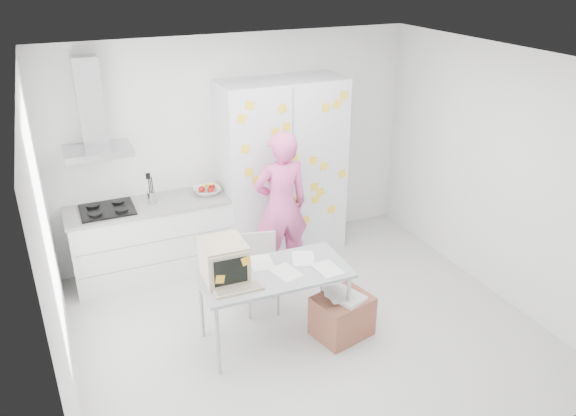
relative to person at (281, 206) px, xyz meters
name	(u,v)px	position (x,y,z in m)	size (l,w,h in m)	color
floor	(306,328)	(-0.19, -1.10, -0.90)	(4.50, 4.00, 0.02)	silver
walls	(278,182)	(-0.19, -0.38, 0.46)	(4.52, 4.01, 2.70)	white
ceiling	(310,62)	(-0.19, -1.10, 1.81)	(4.50, 4.00, 0.02)	white
counter_run	(152,239)	(-1.39, 0.60, -0.41)	(1.84, 0.63, 1.28)	white
range_hood	(92,116)	(-1.84, 0.74, 1.07)	(0.70, 0.48, 1.01)	silver
tall_cabinet	(282,169)	(0.26, 0.57, 0.21)	(1.50, 0.68, 2.20)	silver
person	(281,206)	(0.00, 0.00, 0.00)	(0.65, 0.42, 1.77)	#DF569A
desk	(243,267)	(-0.85, -1.08, -0.02)	(1.45, 0.76, 1.14)	#969CA0
chair	(260,267)	(-0.47, -0.53, -0.41)	(0.46, 0.46, 0.84)	#B6B6B4
cardboard_box	(342,315)	(0.09, -1.34, -0.66)	(0.62, 0.54, 0.47)	#92553F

